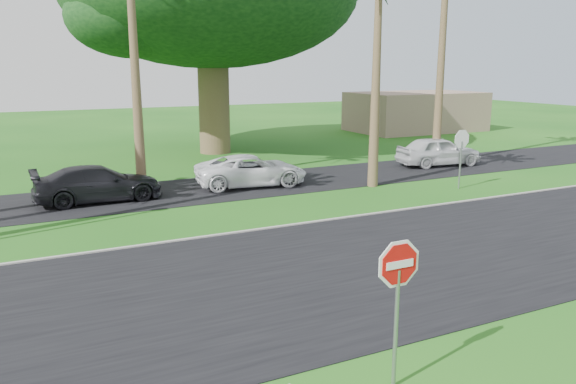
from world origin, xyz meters
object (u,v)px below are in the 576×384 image
(stop_sign_far, at_px, (461,147))
(stop_sign_near, at_px, (398,284))
(car_dark, at_px, (98,184))
(car_minivan, at_px, (251,171))
(car_pickup, at_px, (438,151))

(stop_sign_far, bearing_deg, stop_sign_near, 43.73)
(stop_sign_far, height_order, car_dark, stop_sign_far)
(car_dark, relative_size, car_minivan, 0.99)
(car_pickup, bearing_deg, car_minivan, 99.75)
(car_dark, bearing_deg, car_pickup, -89.66)
(stop_sign_near, relative_size, car_dark, 0.56)
(stop_sign_far, xyz_separation_m, car_minivan, (-7.67, 4.32, -1.11))
(stop_sign_near, xyz_separation_m, car_pickup, (14.39, 15.68, -1.03))
(car_dark, relative_size, car_pickup, 1.08)
(car_dark, bearing_deg, stop_sign_near, -171.84)
(stop_sign_near, bearing_deg, car_dark, 99.23)
(stop_sign_near, height_order, car_minivan, stop_sign_near)
(stop_sign_far, relative_size, car_minivan, 0.55)
(stop_sign_far, bearing_deg, car_minivan, -29.39)
(stop_sign_far, bearing_deg, car_dark, -16.98)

